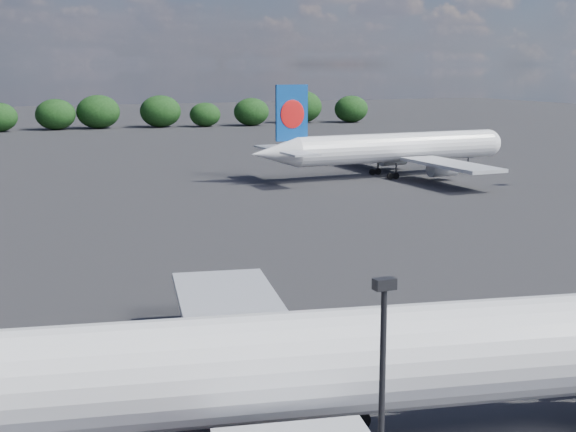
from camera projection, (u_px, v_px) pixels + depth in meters
name	position (u px, v px, depth m)	size (l,w,h in m)	color
qantas_airliner	(351.00, 364.00, 33.03)	(42.57, 40.70, 13.97)	silver
china_southern_airliner	(389.00, 149.00, 118.33)	(41.78, 39.64, 13.69)	silver
horizon_treeline	(7.00, 116.00, 196.36)	(206.38, 16.06, 9.16)	black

